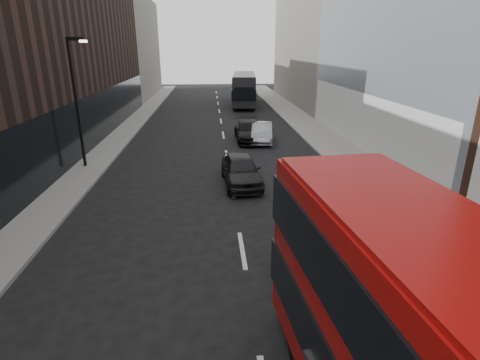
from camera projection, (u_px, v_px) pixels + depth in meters
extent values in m
cube|color=slate|center=(319.00, 135.00, 29.47)|extent=(3.00, 80.00, 0.15)
cube|color=slate|center=(118.00, 139.00, 28.32)|extent=(2.00, 80.00, 0.15)
cube|color=silver|center=(361.00, 122.00, 25.23)|extent=(0.35, 21.00, 3.80)
cube|color=slate|center=(313.00, 26.00, 44.62)|extent=(5.00, 24.00, 18.00)
cube|color=black|center=(79.00, 42.00, 30.43)|extent=(5.00, 24.00, 14.00)
cube|color=slate|center=(132.00, 48.00, 51.26)|extent=(5.00, 20.00, 13.00)
cylinder|color=black|center=(77.00, 105.00, 20.53)|extent=(0.16, 0.16, 7.00)
cube|color=black|center=(75.00, 39.00, 19.42)|extent=(0.90, 0.15, 0.18)
cube|color=#FFF2CC|center=(83.00, 41.00, 19.49)|extent=(0.35, 0.22, 0.12)
cube|color=black|center=(320.00, 248.00, 9.47)|extent=(2.06, 0.25, 1.36)
cylinder|color=black|center=(301.00, 354.00, 7.95)|extent=(0.37, 0.99, 0.97)
cylinder|color=black|center=(393.00, 342.00, 8.28)|extent=(0.37, 0.99, 0.97)
cube|color=black|center=(244.00, 88.00, 44.82)|extent=(3.58, 11.37, 3.15)
cube|color=black|center=(244.00, 90.00, 44.89)|extent=(3.70, 11.43, 1.12)
cube|color=black|center=(244.00, 94.00, 39.54)|extent=(2.16, 0.28, 1.42)
cube|color=black|center=(244.00, 84.00, 50.13)|extent=(2.16, 0.28, 1.42)
cube|color=black|center=(244.00, 74.00, 44.28)|extent=(3.44, 10.92, 0.12)
cylinder|color=black|center=(236.00, 97.00, 48.70)|extent=(0.40, 1.04, 1.02)
cylinder|color=black|center=(253.00, 97.00, 48.67)|extent=(0.40, 1.04, 1.02)
cylinder|color=black|center=(234.00, 105.00, 41.96)|extent=(0.40, 1.04, 1.02)
cylinder|color=black|center=(254.00, 105.00, 41.93)|extent=(0.40, 1.04, 1.02)
imported|color=black|center=(241.00, 170.00, 19.02)|extent=(2.06, 4.56, 1.52)
imported|color=gray|center=(262.00, 132.00, 27.61)|extent=(2.03, 4.39, 1.39)
imported|color=black|center=(249.00, 131.00, 27.90)|extent=(2.06, 4.99, 1.44)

